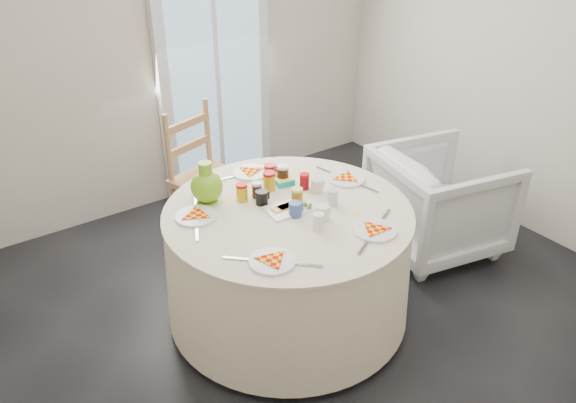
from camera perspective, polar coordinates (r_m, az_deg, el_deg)
floor at (r=3.56m, az=3.33°, el=-12.01°), size 4.00×4.00×0.00m
wall_back at (r=4.52m, az=-12.60°, el=15.31°), size 4.00×0.02×2.60m
wall_right at (r=4.37m, az=25.54°, el=12.69°), size 0.02×4.00×2.60m
glass_door at (r=4.71m, az=-7.47°, el=13.15°), size 1.00×0.08×2.10m
table at (r=3.40m, az=-0.00°, el=-6.25°), size 1.47×1.47×0.74m
wooden_chair at (r=4.12m, az=-7.93°, el=1.94°), size 0.57×0.56×1.02m
armchair at (r=4.16m, az=15.10°, el=0.17°), size 0.91×0.95×0.83m
place_settings at (r=3.18m, az=-0.00°, el=-0.47°), size 1.63×1.63×0.02m
jar_cluster at (r=3.31m, az=-1.59°, el=1.80°), size 0.48×0.31×0.13m
butter_tub at (r=3.44m, az=-0.35°, el=2.27°), size 0.12×0.10×0.04m
green_pitcher at (r=3.25m, az=-8.29°, el=1.94°), size 0.23×0.23×0.24m
cheese_platter at (r=3.18m, az=0.22°, el=-0.41°), size 0.29×0.20×0.04m
mugs_glasses at (r=3.23m, az=1.15°, el=0.80°), size 0.68×0.68×0.10m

